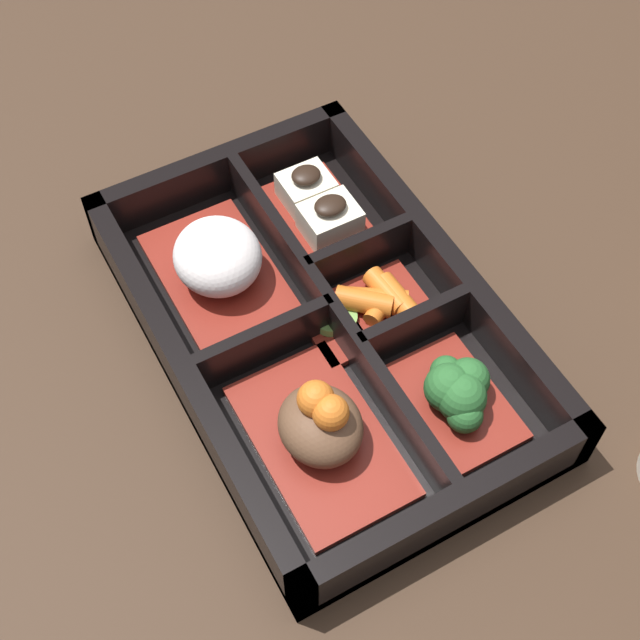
# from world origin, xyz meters

# --- Properties ---
(ground_plane) EXTENTS (3.00, 3.00, 0.00)m
(ground_plane) POSITION_xyz_m (0.00, 0.00, 0.00)
(ground_plane) COLOR #382619
(bento_base) EXTENTS (0.32, 0.21, 0.01)m
(bento_base) POSITION_xyz_m (0.00, 0.00, 0.01)
(bento_base) COLOR black
(bento_base) RESTS_ON ground_plane
(bento_rim) EXTENTS (0.32, 0.21, 0.04)m
(bento_rim) POSITION_xyz_m (-0.00, -0.00, 0.02)
(bento_rim) COLOR black
(bento_rim) RESTS_ON ground_plane
(bowl_stew) EXTENTS (0.12, 0.08, 0.05)m
(bowl_stew) POSITION_xyz_m (-0.07, 0.04, 0.03)
(bowl_stew) COLOR maroon
(bowl_stew) RESTS_ON bento_base
(bowl_rice) EXTENTS (0.12, 0.08, 0.05)m
(bowl_rice) POSITION_xyz_m (0.07, 0.04, 0.03)
(bowl_rice) COLOR maroon
(bowl_rice) RESTS_ON bento_base
(bowl_greens) EXTENTS (0.09, 0.06, 0.04)m
(bowl_greens) POSITION_xyz_m (-0.09, -0.05, 0.03)
(bowl_greens) COLOR maroon
(bowl_greens) RESTS_ON bento_base
(bowl_carrots) EXTENTS (0.06, 0.06, 0.02)m
(bowl_carrots) POSITION_xyz_m (-0.00, -0.05, 0.02)
(bowl_carrots) COLOR maroon
(bowl_carrots) RESTS_ON bento_base
(bowl_tofu) EXTENTS (0.09, 0.06, 0.04)m
(bowl_tofu) POSITION_xyz_m (0.09, -0.05, 0.02)
(bowl_tofu) COLOR maroon
(bowl_tofu) RESTS_ON bento_base
(bowl_pickles) EXTENTS (0.04, 0.04, 0.01)m
(bowl_pickles) POSITION_xyz_m (-0.01, -0.01, 0.01)
(bowl_pickles) COLOR maroon
(bowl_pickles) RESTS_ON bento_base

